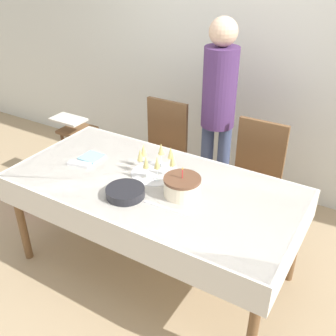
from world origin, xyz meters
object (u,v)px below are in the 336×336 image
object	(u,v)px
dining_chair_far_left	(161,150)
plate_stack_main	(125,192)
dining_chair_far_right	(254,176)
gift_bag	(35,188)
champagne_tray	(156,163)
birthday_cake	(182,186)
person_standing	(219,102)
high_chair	(77,137)

from	to	relation	value
dining_chair_far_left	plate_stack_main	bearing A→B (deg)	-69.85
dining_chair_far_right	gift_bag	xyz separation A→B (m)	(-1.88, -0.66, -0.38)
dining_chair_far_left	plate_stack_main	distance (m)	1.13
champagne_tray	plate_stack_main	size ratio (longest dim) A/B	1.36
birthday_cake	champagne_tray	size ratio (longest dim) A/B	0.70
dining_chair_far_left	person_standing	xyz separation A→B (m)	(0.46, 0.17, 0.49)
dining_chair_far_right	person_standing	bearing A→B (deg)	158.36
plate_stack_main	high_chair	world-z (taller)	plate_stack_main
plate_stack_main	person_standing	distance (m)	1.23
gift_bag	dining_chair_far_right	bearing A→B (deg)	19.46
gift_bag	birthday_cake	bearing A→B (deg)	-5.79
dining_chair_far_right	champagne_tray	bearing A→B (deg)	-124.89
birthday_cake	person_standing	xyz separation A→B (m)	(-0.22, 1.00, 0.20)
dining_chair_far_left	birthday_cake	bearing A→B (deg)	-50.80
champagne_tray	person_standing	world-z (taller)	person_standing
birthday_cake	gift_bag	distance (m)	1.81
dining_chair_far_right	champagne_tray	xyz separation A→B (m)	(-0.49, -0.70, 0.31)
dining_chair_far_left	dining_chair_far_right	bearing A→B (deg)	0.00
birthday_cake	high_chair	xyz separation A→B (m)	(-1.61, 0.72, -0.35)
person_standing	high_chair	distance (m)	1.52
plate_stack_main	gift_bag	bearing A→B (deg)	164.91
birthday_cake	person_standing	size ratio (longest dim) A/B	0.14
dining_chair_far_right	birthday_cake	distance (m)	0.90
dining_chair_far_left	person_standing	size ratio (longest dim) A/B	0.57
birthday_cake	high_chair	size ratio (longest dim) A/B	0.34
dining_chair_far_right	birthday_cake	xyz separation A→B (m)	(-0.20, -0.83, 0.29)
champagne_tray	gift_bag	world-z (taller)	champagne_tray
dining_chair_far_left	person_standing	bearing A→B (deg)	19.96
gift_bag	high_chair	bearing A→B (deg)	83.05
high_chair	gift_bag	distance (m)	0.64
dining_chair_far_right	plate_stack_main	xyz separation A→B (m)	(-0.50, -1.03, 0.26)
high_chair	person_standing	bearing A→B (deg)	11.22
plate_stack_main	person_standing	bearing A→B (deg)	86.25
champagne_tray	high_chair	bearing A→B (deg)	156.07
dining_chair_far_left	champagne_tray	distance (m)	0.86
dining_chair_far_left	high_chair	bearing A→B (deg)	-173.31
dining_chair_far_left	dining_chair_far_right	size ratio (longest dim) A/B	1.00
person_standing	dining_chair_far_right	bearing A→B (deg)	-21.64
dining_chair_far_left	champagne_tray	xyz separation A→B (m)	(0.39, -0.70, 0.31)
birthday_cake	dining_chair_far_left	bearing A→B (deg)	129.20
dining_chair_far_left	plate_stack_main	xyz separation A→B (m)	(0.38, -1.03, 0.26)
dining_chair_far_right	plate_stack_main	bearing A→B (deg)	-115.72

